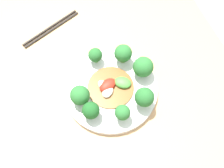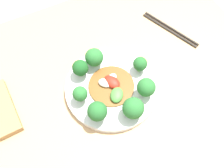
# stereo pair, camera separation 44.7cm
# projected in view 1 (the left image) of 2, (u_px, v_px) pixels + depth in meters

# --- Properties ---
(ground_plane) EXTENTS (8.00, 8.00, 0.00)m
(ground_plane) POSITION_uv_depth(u_px,v_px,m) (114.00, 155.00, 1.42)
(ground_plane) COLOR #B7B2A8
(table) EXTENTS (1.06, 0.79, 0.75)m
(table) POSITION_uv_depth(u_px,v_px,m) (114.00, 136.00, 1.08)
(table) COLOR tan
(table) RESTS_ON ground_plane
(plate) EXTENTS (0.27, 0.27, 0.02)m
(plate) POSITION_uv_depth(u_px,v_px,m) (112.00, 88.00, 0.76)
(plate) COLOR white
(plate) RESTS_ON table
(broccoli_west) EXTENTS (0.04, 0.04, 0.06)m
(broccoli_west) POSITION_uv_depth(u_px,v_px,m) (123.00, 113.00, 0.68)
(broccoli_west) COLOR #89B76B
(broccoli_west) RESTS_ON plate
(broccoli_northwest) EXTENTS (0.05, 0.05, 0.06)m
(broccoli_northwest) POSITION_uv_depth(u_px,v_px,m) (91.00, 111.00, 0.68)
(broccoli_northwest) COLOR #7AAD5B
(broccoli_northwest) RESTS_ON plate
(broccoli_southwest) EXTENTS (0.05, 0.05, 0.07)m
(broccoli_southwest) POSITION_uv_depth(u_px,v_px,m) (144.00, 97.00, 0.69)
(broccoli_southwest) COLOR #89B76B
(broccoli_southwest) RESTS_ON plate
(broccoli_southeast) EXTENTS (0.05, 0.05, 0.07)m
(broccoli_southeast) POSITION_uv_depth(u_px,v_px,m) (123.00, 53.00, 0.75)
(broccoli_southeast) COLOR #70A356
(broccoli_southeast) RESTS_ON plate
(broccoli_north) EXTENTS (0.05, 0.05, 0.06)m
(broccoli_north) POSITION_uv_depth(u_px,v_px,m) (80.00, 95.00, 0.70)
(broccoli_north) COLOR #89B76B
(broccoli_north) RESTS_ON plate
(broccoli_south) EXTENTS (0.06, 0.06, 0.07)m
(broccoli_south) POSITION_uv_depth(u_px,v_px,m) (143.00, 67.00, 0.73)
(broccoli_south) COLOR #89B76B
(broccoli_south) RESTS_ON plate
(broccoli_east) EXTENTS (0.04, 0.04, 0.05)m
(broccoli_east) POSITION_uv_depth(u_px,v_px,m) (95.00, 55.00, 0.76)
(broccoli_east) COLOR #70A356
(broccoli_east) RESTS_ON plate
(stirfry_center) EXTENTS (0.13, 0.13, 0.02)m
(stirfry_center) POSITION_uv_depth(u_px,v_px,m) (112.00, 86.00, 0.74)
(stirfry_center) COLOR brown
(stirfry_center) RESTS_ON plate
(chopsticks) EXTENTS (0.10, 0.20, 0.01)m
(chopsticks) POSITION_uv_depth(u_px,v_px,m) (51.00, 29.00, 0.86)
(chopsticks) COLOR #2D2823
(chopsticks) RESTS_ON table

